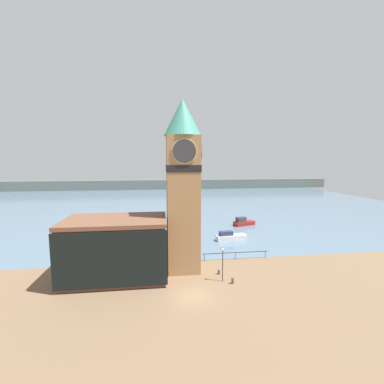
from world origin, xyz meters
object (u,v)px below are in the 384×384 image
at_px(pier_building, 116,248).
at_px(mooring_bollard_near, 233,280).
at_px(boat_near, 230,237).
at_px(lamp_post, 223,258).
at_px(clock_tower, 183,182).
at_px(mooring_bollard_far, 219,272).
at_px(boat_far, 243,222).

height_order(pier_building, mooring_bollard_near, pier_building).
height_order(boat_near, lamp_post, lamp_post).
bearing_deg(mooring_bollard_near, clock_tower, 137.75).
relative_size(boat_near, lamp_post, 1.40).
xyz_separation_m(clock_tower, boat_near, (10.06, 11.99, -11.44)).
bearing_deg(clock_tower, mooring_bollard_near, -42.25).
bearing_deg(pier_building, mooring_bollard_far, -3.77).
height_order(clock_tower, mooring_bollard_far, clock_tower).
bearing_deg(boat_near, mooring_bollard_near, -111.82).
bearing_deg(pier_building, boat_near, 35.38).
height_order(clock_tower, mooring_bollard_near, clock_tower).
bearing_deg(mooring_bollard_near, pier_building, 165.41).
relative_size(boat_far, mooring_bollard_near, 6.66).
relative_size(boat_far, mooring_bollard_far, 8.13).
height_order(mooring_bollard_far, lamp_post, lamp_post).
distance_m(pier_building, lamp_post, 13.57).
distance_m(clock_tower, mooring_bollard_near, 13.89).
xyz_separation_m(boat_near, mooring_bollard_far, (-5.53, -14.21, -0.32)).
xyz_separation_m(pier_building, lamp_post, (13.23, -2.89, -0.92)).
distance_m(mooring_bollard_near, lamp_post, 2.84).
height_order(mooring_bollard_near, lamp_post, lamp_post).
distance_m(clock_tower, pier_building, 12.08).
bearing_deg(pier_building, mooring_bollard_near, -14.59).
bearing_deg(mooring_bollard_far, mooring_bollard_near, -70.01).
relative_size(pier_building, boat_far, 2.41).
distance_m(boat_near, boat_far, 12.20).
distance_m(boat_far, mooring_bollard_near, 29.58).
bearing_deg(lamp_post, clock_tower, 136.82).
bearing_deg(boat_far, pier_building, -153.44).
distance_m(boat_near, lamp_post, 17.30).
relative_size(pier_building, mooring_bollard_far, 19.59).
relative_size(clock_tower, pier_building, 1.78).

